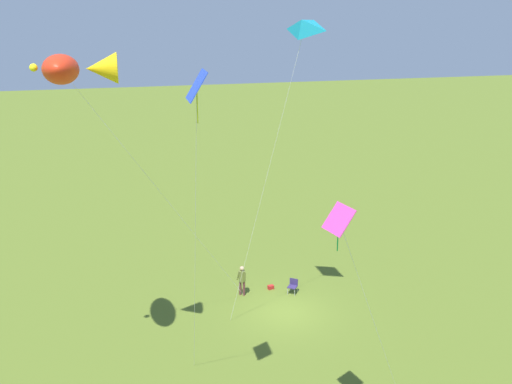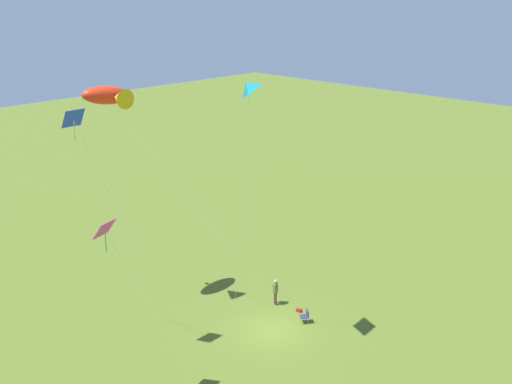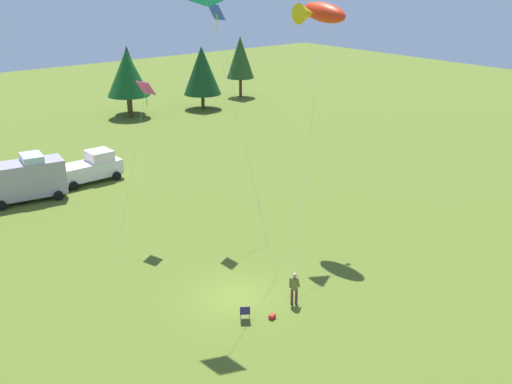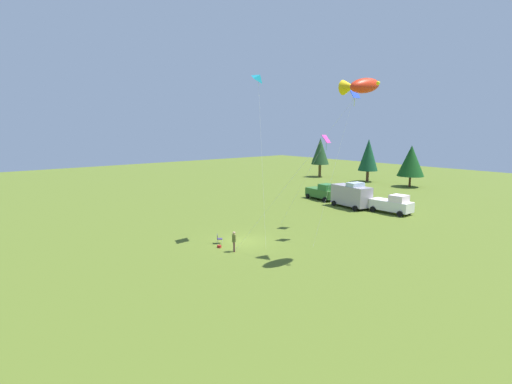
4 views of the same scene
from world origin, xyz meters
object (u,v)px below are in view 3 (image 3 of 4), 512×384
at_px(folding_chair, 245,311).
at_px(backpack_on_grass, 272,317).
at_px(kite_large_fish, 320,13).
at_px(van_motorhome_grey, 25,178).
at_px(person_kite_flyer, 294,286).
at_px(truck_white_pickup, 91,168).
at_px(kite_diamond_blue, 218,19).
at_px(kite_diamond_rainbow, 145,92).

height_order(folding_chair, backpack_on_grass, folding_chair).
bearing_deg(kite_large_fish, van_motorhome_grey, 127.89).
bearing_deg(folding_chair, kite_large_fish, -24.59).
xyz_separation_m(person_kite_flyer, van_motorhome_grey, (-5.34, 22.79, 0.62)).
height_order(van_motorhome_grey, kite_large_fish, kite_large_fish).
relative_size(backpack_on_grass, truck_white_pickup, 0.06).
bearing_deg(kite_diamond_blue, truck_white_pickup, 104.76).
relative_size(van_motorhome_grey, kite_large_fish, 0.40).
distance_m(person_kite_flyer, kite_diamond_rainbow, 14.63).
relative_size(van_motorhome_grey, kite_diamond_rainbow, 0.59).
relative_size(folding_chair, kite_large_fish, 0.06).
bearing_deg(backpack_on_grass, folding_chair, 147.74).
bearing_deg(van_motorhome_grey, kite_diamond_rainbow, -58.71).
relative_size(person_kite_flyer, backpack_on_grass, 5.44).
bearing_deg(folding_chair, van_motorhome_grey, 41.22).
bearing_deg(truck_white_pickup, van_motorhome_grey, -171.11).
bearing_deg(kite_large_fish, kite_diamond_blue, 131.89).
xyz_separation_m(backpack_on_grass, kite_diamond_blue, (5.12, 11.21, 12.83)).
bearing_deg(person_kite_flyer, kite_diamond_blue, 15.47).
xyz_separation_m(folding_chair, van_motorhome_grey, (-2.52, 22.44, 1.16)).
xyz_separation_m(person_kite_flyer, folding_chair, (-2.82, 0.36, -0.53)).
distance_m(folding_chair, kite_diamond_blue, 17.45).
height_order(folding_chair, kite_diamond_blue, kite_diamond_blue).
relative_size(kite_large_fish, kite_diamond_blue, 1.02).
height_order(truck_white_pickup, kite_diamond_rainbow, kite_diamond_rainbow).
height_order(person_kite_flyer, kite_diamond_rainbow, kite_diamond_rainbow).
bearing_deg(person_kite_flyer, truck_white_pickup, 32.83).
relative_size(folding_chair, truck_white_pickup, 0.16).
distance_m(backpack_on_grass, kite_diamond_blue, 17.79).
relative_size(folding_chair, kite_diamond_rainbow, 0.09).
xyz_separation_m(folding_chair, kite_diamond_blue, (6.23, 10.51, 12.45)).
bearing_deg(backpack_on_grass, kite_diamond_blue, 65.44).
xyz_separation_m(person_kite_flyer, kite_large_fish, (7.41, 6.41, 12.35)).
xyz_separation_m(van_motorhome_grey, kite_large_fish, (12.75, -16.39, 11.73)).
xyz_separation_m(truck_white_pickup, kite_large_fish, (7.40, -17.36, 12.27)).
distance_m(folding_chair, van_motorhome_grey, 22.61).
height_order(van_motorhome_grey, kite_diamond_rainbow, kite_diamond_rainbow).
bearing_deg(backpack_on_grass, person_kite_flyer, 11.19).
relative_size(folding_chair, kite_diamond_blue, 0.06).
relative_size(person_kite_flyer, truck_white_pickup, 0.34).
bearing_deg(backpack_on_grass, kite_large_fish, 36.47).
relative_size(kite_large_fish, kite_diamond_rainbow, 1.48).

